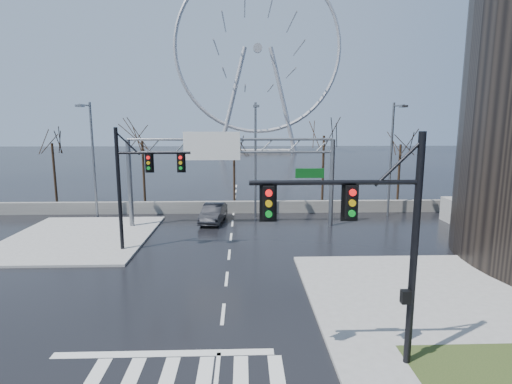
{
  "coord_description": "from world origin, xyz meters",
  "views": [
    {
      "loc": [
        0.91,
        -16.34,
        8.25
      ],
      "look_at": [
        1.72,
        8.2,
        4.0
      ],
      "focal_mm": 28.0,
      "sensor_mm": 36.0,
      "label": 1
    }
  ],
  "objects_px": {
    "signal_mast_far": "(136,178)",
    "ferris_wheel": "(258,55)",
    "signal_mast_near": "(375,229)",
    "car": "(213,213)",
    "sign_gantry": "(227,163)"
  },
  "relations": [
    {
      "from": "signal_mast_near",
      "to": "car",
      "type": "height_order",
      "value": "signal_mast_near"
    },
    {
      "from": "ferris_wheel",
      "to": "car",
      "type": "xyz_separation_m",
      "value": [
        -6.61,
        -78.42,
        -25.36
      ]
    },
    {
      "from": "sign_gantry",
      "to": "car",
      "type": "bearing_deg",
      "value": 127.45
    },
    {
      "from": "sign_gantry",
      "to": "ferris_wheel",
      "type": "xyz_separation_m",
      "value": [
        5.38,
        80.04,
        20.95
      ]
    },
    {
      "from": "signal_mast_near",
      "to": "sign_gantry",
      "type": "xyz_separation_m",
      "value": [
        -5.52,
        19.0,
        0.31
      ]
    },
    {
      "from": "signal_mast_far",
      "to": "car",
      "type": "height_order",
      "value": "signal_mast_far"
    },
    {
      "from": "signal_mast_far",
      "to": "ferris_wheel",
      "type": "xyz_separation_m",
      "value": [
        10.87,
        86.04,
        21.3
      ]
    },
    {
      "from": "car",
      "to": "signal_mast_far",
      "type": "bearing_deg",
      "value": -111.56
    },
    {
      "from": "ferris_wheel",
      "to": "car",
      "type": "distance_m",
      "value": 82.69
    },
    {
      "from": "signal_mast_near",
      "to": "signal_mast_far",
      "type": "bearing_deg",
      "value": 130.26
    },
    {
      "from": "signal_mast_far",
      "to": "ferris_wheel",
      "type": "bearing_deg",
      "value": 82.8
    },
    {
      "from": "sign_gantry",
      "to": "ferris_wheel",
      "type": "height_order",
      "value": "ferris_wheel"
    },
    {
      "from": "signal_mast_near",
      "to": "sign_gantry",
      "type": "distance_m",
      "value": 19.79
    },
    {
      "from": "signal_mast_near",
      "to": "ferris_wheel",
      "type": "relative_size",
      "value": 0.16
    },
    {
      "from": "signal_mast_near",
      "to": "car",
      "type": "xyz_separation_m",
      "value": [
        -6.76,
        20.62,
        -4.1
      ]
    }
  ]
}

